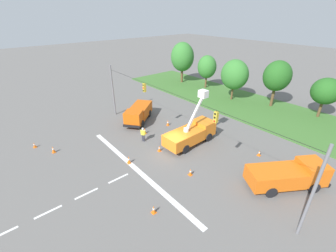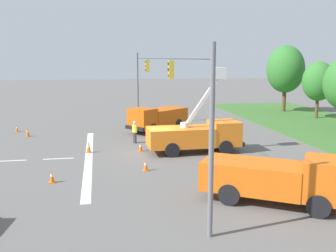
{
  "view_description": "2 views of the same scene",
  "coord_description": "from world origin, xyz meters",
  "px_view_note": "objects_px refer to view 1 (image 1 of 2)",
  "views": [
    {
      "loc": [
        15.23,
        -13.53,
        13.69
      ],
      "look_at": [
        -1.86,
        0.78,
        2.19
      ],
      "focal_mm": 24.0,
      "sensor_mm": 36.0,
      "label": 1
    },
    {
      "loc": [
        26.39,
        -4.02,
        6.64
      ],
      "look_at": [
        -1.08,
        0.95,
        1.8
      ],
      "focal_mm": 42.0,
      "sensor_mm": 36.0,
      "label": 2
    }
  ],
  "objects_px": {
    "traffic_cone_lane_edge_a": "(190,172)",
    "traffic_cone_far_left": "(154,209)",
    "utility_truck_bucket_lift": "(191,133)",
    "tree_far_east": "(326,91)",
    "traffic_cone_near_bucket": "(168,123)",
    "traffic_cone_mid_left": "(129,160)",
    "tree_far_west": "(182,57)",
    "utility_truck_support_near": "(138,113)",
    "traffic_cone_far_right": "(259,153)",
    "traffic_cone_foreground_left": "(53,149)",
    "traffic_cone_centre_line": "(34,145)",
    "tree_centre": "(235,75)",
    "road_worker": "(143,134)",
    "traffic_cone_foreground_right": "(202,129)",
    "utility_truck_support_far": "(288,175)",
    "tree_east": "(277,76)",
    "tree_west": "(207,67)",
    "traffic_cone_mid_right": "(145,131)"
  },
  "relations": [
    {
      "from": "traffic_cone_near_bucket",
      "to": "traffic_cone_far_right",
      "type": "height_order",
      "value": "traffic_cone_near_bucket"
    },
    {
      "from": "utility_truck_support_near",
      "to": "traffic_cone_centre_line",
      "type": "height_order",
      "value": "utility_truck_support_near"
    },
    {
      "from": "tree_far_east",
      "to": "traffic_cone_far_left",
      "type": "bearing_deg",
      "value": -92.69
    },
    {
      "from": "traffic_cone_far_left",
      "to": "traffic_cone_mid_right",
      "type": "bearing_deg",
      "value": 148.39
    },
    {
      "from": "traffic_cone_near_bucket",
      "to": "traffic_cone_centre_line",
      "type": "relative_size",
      "value": 1.21
    },
    {
      "from": "traffic_cone_foreground_right",
      "to": "traffic_cone_mid_right",
      "type": "height_order",
      "value": "traffic_cone_mid_right"
    },
    {
      "from": "traffic_cone_lane_edge_a",
      "to": "utility_truck_bucket_lift",
      "type": "bearing_deg",
      "value": 134.33
    },
    {
      "from": "traffic_cone_foreground_left",
      "to": "tree_east",
      "type": "bearing_deg",
      "value": 74.68
    },
    {
      "from": "tree_far_west",
      "to": "traffic_cone_foreground_right",
      "type": "distance_m",
      "value": 22.37
    },
    {
      "from": "traffic_cone_mid_left",
      "to": "traffic_cone_mid_right",
      "type": "distance_m",
      "value": 6.19
    },
    {
      "from": "tree_far_west",
      "to": "traffic_cone_mid_left",
      "type": "distance_m",
      "value": 29.71
    },
    {
      "from": "utility_truck_support_far",
      "to": "traffic_cone_centre_line",
      "type": "relative_size",
      "value": 10.48
    },
    {
      "from": "utility_truck_support_near",
      "to": "traffic_cone_far_right",
      "type": "relative_size",
      "value": 9.51
    },
    {
      "from": "traffic_cone_lane_edge_a",
      "to": "traffic_cone_far_right",
      "type": "xyz_separation_m",
      "value": [
        2.43,
        7.81,
        -0.04
      ]
    },
    {
      "from": "tree_far_east",
      "to": "utility_truck_support_near",
      "type": "height_order",
      "value": "tree_far_east"
    },
    {
      "from": "traffic_cone_far_left",
      "to": "traffic_cone_near_bucket",
      "type": "bearing_deg",
      "value": 135.91
    },
    {
      "from": "tree_centre",
      "to": "traffic_cone_foreground_right",
      "type": "xyz_separation_m",
      "value": [
        4.5,
        -12.28,
        -3.99
      ]
    },
    {
      "from": "tree_far_east",
      "to": "traffic_cone_foreground_left",
      "type": "bearing_deg",
      "value": -114.97
    },
    {
      "from": "traffic_cone_far_right",
      "to": "traffic_cone_centre_line",
      "type": "xyz_separation_m",
      "value": [
        -17.01,
        -17.83,
        0.0
      ]
    },
    {
      "from": "traffic_cone_near_bucket",
      "to": "tree_far_east",
      "type": "bearing_deg",
      "value": 56.94
    },
    {
      "from": "tree_west",
      "to": "traffic_cone_foreground_right",
      "type": "bearing_deg",
      "value": -49.59
    },
    {
      "from": "utility_truck_support_far",
      "to": "traffic_cone_near_bucket",
      "type": "bearing_deg",
      "value": -178.53
    },
    {
      "from": "road_worker",
      "to": "traffic_cone_centre_line",
      "type": "bearing_deg",
      "value": -123.46
    },
    {
      "from": "traffic_cone_lane_edge_a",
      "to": "traffic_cone_far_left",
      "type": "distance_m",
      "value": 5.43
    },
    {
      "from": "traffic_cone_far_left",
      "to": "traffic_cone_foreground_right",
      "type": "bearing_deg",
      "value": 117.3
    },
    {
      "from": "tree_centre",
      "to": "traffic_cone_far_right",
      "type": "bearing_deg",
      "value": -44.23
    },
    {
      "from": "traffic_cone_far_left",
      "to": "utility_truck_support_near",
      "type": "bearing_deg",
      "value": 150.62
    },
    {
      "from": "traffic_cone_mid_left",
      "to": "tree_far_west",
      "type": "bearing_deg",
      "value": 126.56
    },
    {
      "from": "utility_truck_bucket_lift",
      "to": "utility_truck_support_far",
      "type": "distance_m",
      "value": 10.49
    },
    {
      "from": "tree_far_east",
      "to": "utility_truck_bucket_lift",
      "type": "xyz_separation_m",
      "value": [
        -6.73,
        -19.01,
        -2.56
      ]
    },
    {
      "from": "traffic_cone_foreground_right",
      "to": "traffic_cone_centre_line",
      "type": "bearing_deg",
      "value": -118.77
    },
    {
      "from": "tree_far_west",
      "to": "tree_far_east",
      "type": "distance_m",
      "value": 25.62
    },
    {
      "from": "tree_centre",
      "to": "utility_truck_bucket_lift",
      "type": "height_order",
      "value": "tree_centre"
    },
    {
      "from": "traffic_cone_near_bucket",
      "to": "tree_far_west",
      "type": "bearing_deg",
      "value": 131.75
    },
    {
      "from": "tree_far_east",
      "to": "traffic_cone_near_bucket",
      "type": "distance_m",
      "value": 22.01
    },
    {
      "from": "tree_east",
      "to": "road_worker",
      "type": "relative_size",
      "value": 4.07
    },
    {
      "from": "tree_far_east",
      "to": "traffic_cone_lane_edge_a",
      "type": "distance_m",
      "value": 23.57
    },
    {
      "from": "road_worker",
      "to": "traffic_cone_far_left",
      "type": "bearing_deg",
      "value": -30.16
    },
    {
      "from": "utility_truck_bucket_lift",
      "to": "tree_centre",
      "type": "bearing_deg",
      "value": 109.84
    },
    {
      "from": "tree_far_east",
      "to": "traffic_cone_mid_right",
      "type": "bearing_deg",
      "value": -118.68
    },
    {
      "from": "utility_truck_bucket_lift",
      "to": "traffic_cone_far_right",
      "type": "bearing_deg",
      "value": 29.58
    },
    {
      "from": "traffic_cone_foreground_left",
      "to": "utility_truck_support_near",
      "type": "bearing_deg",
      "value": 93.09
    },
    {
      "from": "tree_centre",
      "to": "utility_truck_support_far",
      "type": "xyz_separation_m",
      "value": [
        15.98,
        -14.19,
        -3.14
      ]
    },
    {
      "from": "traffic_cone_foreground_left",
      "to": "traffic_cone_lane_edge_a",
      "type": "bearing_deg",
      "value": 35.61
    },
    {
      "from": "utility_truck_bucket_lift",
      "to": "traffic_cone_foreground_left",
      "type": "xyz_separation_m",
      "value": [
        -8.09,
        -12.82,
        -0.93
      ]
    },
    {
      "from": "tree_west",
      "to": "utility_truck_bucket_lift",
      "type": "height_order",
      "value": "tree_west"
    },
    {
      "from": "traffic_cone_foreground_right",
      "to": "tree_west",
      "type": "bearing_deg",
      "value": 130.41
    },
    {
      "from": "tree_far_west",
      "to": "traffic_cone_mid_left",
      "type": "bearing_deg",
      "value": -53.44
    },
    {
      "from": "tree_west",
      "to": "traffic_cone_lane_edge_a",
      "type": "relative_size",
      "value": 8.79
    },
    {
      "from": "tree_east",
      "to": "road_worker",
      "type": "bearing_deg",
      "value": -100.74
    }
  ]
}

